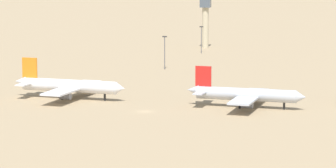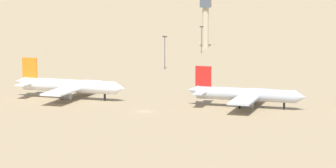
{
  "view_description": "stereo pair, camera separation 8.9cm",
  "coord_description": "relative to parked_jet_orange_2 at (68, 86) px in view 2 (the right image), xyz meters",
  "views": [
    {
      "loc": [
        52.26,
        -246.72,
        45.75
      ],
      "look_at": [
        4.03,
        16.13,
        6.0
      ],
      "focal_mm": 92.78,
      "sensor_mm": 36.0,
      "label": 1
    },
    {
      "loc": [
        52.35,
        -246.7,
        45.75
      ],
      "look_at": [
        4.03,
        16.13,
        6.0
      ],
      "focal_mm": 92.78,
      "sensor_mm": 36.0,
      "label": 2
    }
  ],
  "objects": [
    {
      "name": "light_pole_mid",
      "position": [
        23.43,
        136.77,
        3.38
      ],
      "size": [
        1.8,
        0.5,
        12.84
      ],
      "color": "#59595E",
      "rests_on": "ground"
    },
    {
      "name": "parked_jet_red_3",
      "position": [
        57.35,
        -5.99,
        -0.21
      ],
      "size": [
        36.84,
        31.23,
        12.17
      ],
      "rotation": [
        0.0,
        0.0,
        -0.12
      ],
      "color": "silver",
      "rests_on": "ground"
    },
    {
      "name": "light_pole_west",
      "position": [
        17.15,
        76.62,
        3.77
      ],
      "size": [
        1.8,
        0.5,
        13.58
      ],
      "color": "#59595E",
      "rests_on": "ground"
    },
    {
      "name": "control_tower",
      "position": [
        21.82,
        161.72,
        11.42
      ],
      "size": [
        5.2,
        5.2,
        25.88
      ],
      "color": "#C6B793",
      "rests_on": "ground"
    },
    {
      "name": "ground",
      "position": [
        28.95,
        -18.33,
        -4.2
      ],
      "size": [
        4000.0,
        4000.0,
        0.0
      ],
      "primitive_type": "plane",
      "color": "#9E8460"
    },
    {
      "name": "parked_jet_orange_2",
      "position": [
        0.0,
        0.0,
        0.0
      ],
      "size": [
        38.74,
        32.92,
        12.81
      ],
      "rotation": [
        0.0,
        0.0,
        -0.15
      ],
      "color": "white",
      "rests_on": "ground"
    }
  ]
}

